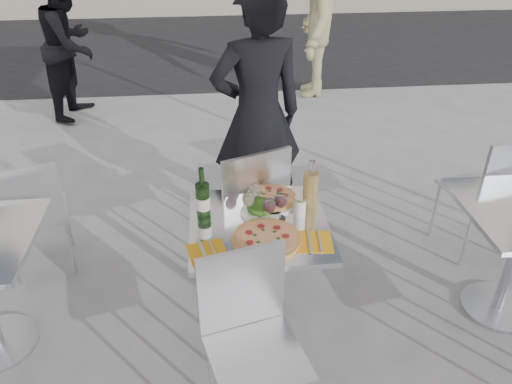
{
  "coord_description": "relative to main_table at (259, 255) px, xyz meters",
  "views": [
    {
      "loc": [
        -0.22,
        -2.12,
        2.25
      ],
      "look_at": [
        0.0,
        0.15,
        0.85
      ],
      "focal_mm": 35.0,
      "sensor_mm": 36.0,
      "label": 1
    }
  ],
  "objects": [
    {
      "name": "salad_plate",
      "position": [
        0.02,
        0.09,
        0.25
      ],
      "size": [
        0.22,
        0.22,
        0.09
      ],
      "color": "white",
      "rests_on": "main_table"
    },
    {
      "name": "wineglass_red_a",
      "position": [
        0.05,
        -0.01,
        0.32
      ],
      "size": [
        0.07,
        0.07,
        0.16
      ],
      "color": "white",
      "rests_on": "main_table"
    },
    {
      "name": "chair_far",
      "position": [
        -0.02,
        0.48,
        0.03
      ],
      "size": [
        0.57,
        0.58,
        0.97
      ],
      "rotation": [
        0.0,
        0.0,
        3.51
      ],
      "color": "silver",
      "rests_on": "ground"
    },
    {
      "name": "carafe",
      "position": [
        0.29,
        0.12,
        0.33
      ],
      "size": [
        0.08,
        0.08,
        0.29
      ],
      "color": "#E4B961",
      "rests_on": "main_table"
    },
    {
      "name": "side_chair_rfar",
      "position": [
        1.61,
        0.54,
        0.02
      ],
      "size": [
        0.51,
        0.52,
        0.94
      ],
      "rotation": [
        0.0,
        0.0,
        3.34
      ],
      "color": "silver",
      "rests_on": "ground"
    },
    {
      "name": "chair_near",
      "position": [
        -0.09,
        -0.53,
        -0.0
      ],
      "size": [
        0.51,
        0.51,
        0.91
      ],
      "rotation": [
        0.0,
        0.0,
        0.25
      ],
      "color": "silver",
      "rests_on": "ground"
    },
    {
      "name": "wineglass_red_b",
      "position": [
        0.12,
        0.03,
        0.32
      ],
      "size": [
        0.07,
        0.07,
        0.16
      ],
      "color": "white",
      "rests_on": "main_table"
    },
    {
      "name": "pedestrian_b",
      "position": [
        1.04,
        3.89,
        0.42
      ],
      "size": [
        0.89,
        1.33,
        1.91
      ],
      "primitive_type": "imported",
      "rotation": [
        0.0,
        0.0,
        4.56
      ],
      "color": "#988F62",
      "rests_on": "ground"
    },
    {
      "name": "pedestrian_a",
      "position": [
        -1.7,
        3.49,
        0.26
      ],
      "size": [
        0.77,
        0.9,
        1.59
      ],
      "primitive_type": "imported",
      "rotation": [
        0.0,
        0.0,
        1.33
      ],
      "color": "black",
      "rests_on": "ground"
    },
    {
      "name": "sugar_shaker",
      "position": [
        0.23,
        0.06,
        0.26
      ],
      "size": [
        0.06,
        0.06,
        0.11
      ],
      "color": "white",
      "rests_on": "main_table"
    },
    {
      "name": "napkin_right",
      "position": [
        0.25,
        -0.19,
        0.21
      ],
      "size": [
        0.2,
        0.2,
        0.01
      ],
      "rotation": [
        0.0,
        0.0,
        -0.1
      ],
      "color": "#F9AF15",
      "rests_on": "main_table"
    },
    {
      "name": "napkin_left",
      "position": [
        -0.27,
        -0.22,
        0.21
      ],
      "size": [
        0.22,
        0.22,
        0.01
      ],
      "rotation": [
        0.0,
        0.0,
        0.24
      ],
      "color": "#F9AF15",
      "rests_on": "main_table"
    },
    {
      "name": "wineglass_white_b",
      "position": [
        -0.0,
        0.15,
        0.32
      ],
      "size": [
        0.07,
        0.07,
        0.16
      ],
      "color": "white",
      "rests_on": "main_table"
    },
    {
      "name": "side_chair_lfar",
      "position": [
        -1.37,
        0.63,
        -0.03
      ],
      "size": [
        0.49,
        0.49,
        0.86
      ],
      "rotation": [
        0.0,
        0.0,
        3.42
      ],
      "color": "silver",
      "rests_on": "ground"
    },
    {
      "name": "pizza_near",
      "position": [
        0.02,
        -0.15,
        0.22
      ],
      "size": [
        0.34,
        0.34,
        0.02
      ],
      "color": "#E3A458",
      "rests_on": "main_table"
    },
    {
      "name": "ground",
      "position": [
        0.0,
        0.0,
        -0.54
      ],
      "size": [
        80.0,
        80.0,
        0.0
      ],
      "primitive_type": "plane",
      "color": "slate"
    },
    {
      "name": "woman_diner",
      "position": [
        0.1,
        1.08,
        0.36
      ],
      "size": [
        0.72,
        0.55,
        1.79
      ],
      "primitive_type": "imported",
      "rotation": [
        0.0,
        0.0,
        3.33
      ],
      "color": "black",
      "rests_on": "ground"
    },
    {
      "name": "pizza_far",
      "position": [
        0.09,
        0.21,
        0.23
      ],
      "size": [
        0.32,
        0.32,
        0.03
      ],
      "color": "white",
      "rests_on": "main_table"
    },
    {
      "name": "wine_bottle",
      "position": [
        -0.28,
        0.09,
        0.32
      ],
      "size": [
        0.07,
        0.08,
        0.29
      ],
      "color": "#285620",
      "rests_on": "main_table"
    },
    {
      "name": "wineglass_white_a",
      "position": [
        -0.05,
        0.06,
        0.32
      ],
      "size": [
        0.07,
        0.07,
        0.16
      ],
      "color": "white",
      "rests_on": "main_table"
    },
    {
      "name": "main_table",
      "position": [
        0.0,
        0.0,
        0.0
      ],
      "size": [
        0.72,
        0.72,
        0.75
      ],
      "color": "#B7BABF",
      "rests_on": "ground"
    },
    {
      "name": "street_asphalt",
      "position": [
        0.0,
        6.5,
        -0.54
      ],
      "size": [
        24.0,
        5.0,
        0.0
      ],
      "primitive_type": "cube",
      "color": "black",
      "rests_on": "ground"
    }
  ]
}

